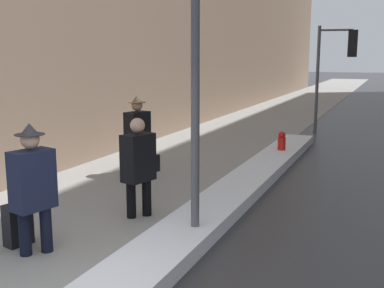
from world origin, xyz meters
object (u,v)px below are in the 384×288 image
at_px(pedestrian_in_fedora, 138,132).
at_px(rolling_suitcase, 18,225).
at_px(traffic_light_near, 339,56).
at_px(pedestrian_with_shoulder_bag, 139,163).
at_px(pedestrian_nearside, 33,184).
at_px(fire_hydrant, 282,145).

bearing_deg(pedestrian_in_fedora, rolling_suitcase, 20.65).
xyz_separation_m(traffic_light_near, rolling_suitcase, (-2.83, -12.41, -2.31)).
bearing_deg(rolling_suitcase, pedestrian_with_shoulder_bag, 165.28).
distance_m(pedestrian_nearside, pedestrian_with_shoulder_bag, 1.93).
xyz_separation_m(pedestrian_with_shoulder_bag, fire_hydrant, (1.12, 5.46, -0.56)).
bearing_deg(pedestrian_with_shoulder_bag, traffic_light_near, -175.40).
xyz_separation_m(pedestrian_nearside, pedestrian_in_fedora, (-0.88, 4.33, -0.00)).
xyz_separation_m(rolling_suitcase, fire_hydrant, (2.08, 7.17, 0.04)).
bearing_deg(rolling_suitcase, traffic_light_near, -178.32).
xyz_separation_m(traffic_light_near, pedestrian_nearside, (-2.40, -12.55, -1.65)).
bearing_deg(pedestrian_in_fedora, fire_hydrant, 154.18).
bearing_deg(traffic_light_near, rolling_suitcase, -111.62).
relative_size(pedestrian_nearside, pedestrian_with_shoulder_bag, 1.08).
xyz_separation_m(traffic_light_near, pedestrian_with_shoulder_bag, (-1.87, -10.69, -1.71)).
distance_m(traffic_light_near, fire_hydrant, 5.76).
bearing_deg(fire_hydrant, pedestrian_in_fedora, -130.34).
bearing_deg(pedestrian_in_fedora, pedestrian_with_shoulder_bag, 44.12).
height_order(pedestrian_nearside, pedestrian_with_shoulder_bag, pedestrian_nearside).
height_order(pedestrian_with_shoulder_bag, pedestrian_in_fedora, pedestrian_in_fedora).
distance_m(traffic_light_near, pedestrian_in_fedora, 9.00).
bearing_deg(rolling_suitcase, pedestrian_in_fedora, -159.35).
distance_m(traffic_light_near, rolling_suitcase, 12.93).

